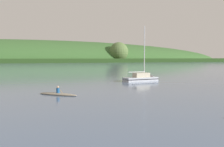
{
  "coord_description": "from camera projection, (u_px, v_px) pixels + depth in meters",
  "views": [
    {
      "loc": [
        -10.52,
        -0.4,
        3.7
      ],
      "look_at": [
        3.15,
        42.96,
        0.97
      ],
      "focal_mm": 42.27,
      "sensor_mm": 36.0,
      "label": 1
    }
  ],
  "objects": [
    {
      "name": "canoe_with_paddler",
      "position": [
        58.0,
        94.0,
        26.12
      ],
      "size": [
        3.84,
        3.6,
        1.02
      ],
      "rotation": [
        0.0,
        0.0,
        5.55
      ],
      "color": "gray",
      "rests_on": "ground"
    },
    {
      "name": "sailboat_near_mooring",
      "position": [
        144.0,
        80.0,
        41.57
      ],
      "size": [
        6.48,
        2.95,
        9.53
      ],
      "rotation": [
        0.0,
        0.0,
        0.18
      ],
      "color": "#ADB2BC",
      "rests_on": "ground"
    },
    {
      "name": "far_shoreline_hill",
      "position": [
        26.0,
        62.0,
        221.97
      ],
      "size": [
        495.88,
        111.08,
        37.85
      ],
      "rotation": [
        0.0,
        0.0,
        0.05
      ],
      "color": "#27431B",
      "rests_on": "ground"
    }
  ]
}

